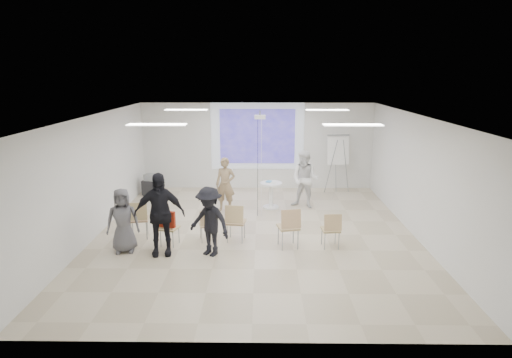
{
  "coord_description": "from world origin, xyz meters",
  "views": [
    {
      "loc": [
        0.14,
        -10.22,
        4.01
      ],
      "look_at": [
        0.0,
        0.8,
        1.25
      ],
      "focal_mm": 30.0,
      "sensor_mm": 36.0,
      "label": 1
    }
  ],
  "objects_px": {
    "chair_left_mid": "(168,226)",
    "audience_mid": "(209,217)",
    "pedestal_table": "(271,194)",
    "audience_outer": "(123,217)",
    "player_left": "(225,181)",
    "chair_right_far": "(331,228)",
    "av_cart": "(151,186)",
    "chair_far_left": "(138,217)",
    "flipchart_easel": "(338,150)",
    "chair_left_inner": "(208,223)",
    "player_right": "(305,176)",
    "chair_right_inner": "(289,225)",
    "audience_left": "(159,208)",
    "laptop": "(207,223)",
    "chair_center": "(235,220)"
  },
  "relations": [
    {
      "from": "chair_far_left",
      "to": "chair_left_inner",
      "type": "bearing_deg",
      "value": -16.72
    },
    {
      "from": "chair_right_far",
      "to": "audience_outer",
      "type": "distance_m",
      "value": 4.78
    },
    {
      "from": "chair_left_mid",
      "to": "chair_right_far",
      "type": "height_order",
      "value": "chair_right_far"
    },
    {
      "from": "audience_mid",
      "to": "player_left",
      "type": "bearing_deg",
      "value": 119.24
    },
    {
      "from": "chair_left_mid",
      "to": "chair_left_inner",
      "type": "height_order",
      "value": "chair_left_mid"
    },
    {
      "from": "player_left",
      "to": "av_cart",
      "type": "bearing_deg",
      "value": 156.79
    },
    {
      "from": "pedestal_table",
      "to": "player_left",
      "type": "relative_size",
      "value": 0.45
    },
    {
      "from": "audience_left",
      "to": "audience_mid",
      "type": "xyz_separation_m",
      "value": [
        1.11,
        -0.04,
        -0.19
      ]
    },
    {
      "from": "chair_center",
      "to": "av_cart",
      "type": "distance_m",
      "value": 5.05
    },
    {
      "from": "chair_center",
      "to": "pedestal_table",
      "type": "bearing_deg",
      "value": 78.63
    },
    {
      "from": "chair_left_mid",
      "to": "laptop",
      "type": "xyz_separation_m",
      "value": [
        0.88,
        0.38,
        -0.06
      ]
    },
    {
      "from": "chair_left_mid",
      "to": "audience_outer",
      "type": "height_order",
      "value": "audience_outer"
    },
    {
      "from": "chair_far_left",
      "to": "av_cart",
      "type": "bearing_deg",
      "value": 88.46
    },
    {
      "from": "audience_outer",
      "to": "flipchart_easel",
      "type": "relative_size",
      "value": 0.84
    },
    {
      "from": "player_right",
      "to": "chair_left_inner",
      "type": "xyz_separation_m",
      "value": [
        -2.61,
        -2.74,
        -0.49
      ]
    },
    {
      "from": "chair_right_inner",
      "to": "chair_center",
      "type": "bearing_deg",
      "value": 150.66
    },
    {
      "from": "chair_far_left",
      "to": "audience_mid",
      "type": "bearing_deg",
      "value": -38.42
    },
    {
      "from": "chair_far_left",
      "to": "flipchart_easel",
      "type": "relative_size",
      "value": 0.48
    },
    {
      "from": "flipchart_easel",
      "to": "av_cart",
      "type": "distance_m",
      "value": 6.38
    },
    {
      "from": "laptop",
      "to": "chair_right_inner",
      "type": "bearing_deg",
      "value": 152.09
    },
    {
      "from": "chair_left_mid",
      "to": "flipchart_easel",
      "type": "bearing_deg",
      "value": 59.53
    },
    {
      "from": "laptop",
      "to": "audience_outer",
      "type": "bearing_deg",
      "value": 7.39
    },
    {
      "from": "chair_right_inner",
      "to": "flipchart_easel",
      "type": "distance_m",
      "value": 5.27
    },
    {
      "from": "player_right",
      "to": "chair_left_mid",
      "type": "height_order",
      "value": "player_right"
    },
    {
      "from": "chair_center",
      "to": "chair_right_inner",
      "type": "xyz_separation_m",
      "value": [
        1.27,
        -0.38,
        0.02
      ]
    },
    {
      "from": "chair_left_mid",
      "to": "laptop",
      "type": "bearing_deg",
      "value": 38.26
    },
    {
      "from": "player_right",
      "to": "chair_left_inner",
      "type": "bearing_deg",
      "value": -108.66
    },
    {
      "from": "chair_left_mid",
      "to": "audience_mid",
      "type": "distance_m",
      "value": 1.22
    },
    {
      "from": "laptop",
      "to": "chair_far_left",
      "type": "bearing_deg",
      "value": -16.03
    },
    {
      "from": "player_right",
      "to": "audience_left",
      "type": "distance_m",
      "value": 5.0
    },
    {
      "from": "chair_far_left",
      "to": "audience_outer",
      "type": "xyz_separation_m",
      "value": [
        -0.12,
        -0.77,
        0.27
      ]
    },
    {
      "from": "pedestal_table",
      "to": "chair_left_inner",
      "type": "height_order",
      "value": "pedestal_table"
    },
    {
      "from": "audience_left",
      "to": "chair_far_left",
      "type": "bearing_deg",
      "value": 123.16
    },
    {
      "from": "player_left",
      "to": "chair_right_far",
      "type": "bearing_deg",
      "value": -38.54
    },
    {
      "from": "chair_far_left",
      "to": "audience_mid",
      "type": "relative_size",
      "value": 0.54
    },
    {
      "from": "chair_left_inner",
      "to": "audience_outer",
      "type": "height_order",
      "value": "audience_outer"
    },
    {
      "from": "chair_right_inner",
      "to": "flipchart_easel",
      "type": "height_order",
      "value": "flipchart_easel"
    },
    {
      "from": "pedestal_table",
      "to": "audience_outer",
      "type": "relative_size",
      "value": 0.49
    },
    {
      "from": "pedestal_table",
      "to": "av_cart",
      "type": "distance_m",
      "value": 4.2
    },
    {
      "from": "audience_mid",
      "to": "av_cart",
      "type": "height_order",
      "value": "audience_mid"
    },
    {
      "from": "chair_left_inner",
      "to": "chair_right_far",
      "type": "height_order",
      "value": "chair_right_far"
    },
    {
      "from": "player_left",
      "to": "chair_right_inner",
      "type": "distance_m",
      "value": 3.31
    },
    {
      "from": "player_left",
      "to": "chair_right_far",
      "type": "relative_size",
      "value": 2.08
    },
    {
      "from": "chair_left_mid",
      "to": "audience_mid",
      "type": "height_order",
      "value": "audience_mid"
    },
    {
      "from": "chair_right_far",
      "to": "audience_mid",
      "type": "bearing_deg",
      "value": -175.97
    },
    {
      "from": "chair_left_mid",
      "to": "audience_outer",
      "type": "relative_size",
      "value": 0.5
    },
    {
      "from": "chair_left_inner",
      "to": "audience_mid",
      "type": "bearing_deg",
      "value": -93.24
    },
    {
      "from": "player_left",
      "to": "chair_far_left",
      "type": "height_order",
      "value": "player_left"
    },
    {
      "from": "chair_right_inner",
      "to": "audience_outer",
      "type": "relative_size",
      "value": 0.59
    },
    {
      "from": "player_right",
      "to": "audience_mid",
      "type": "distance_m",
      "value": 4.3
    }
  ]
}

